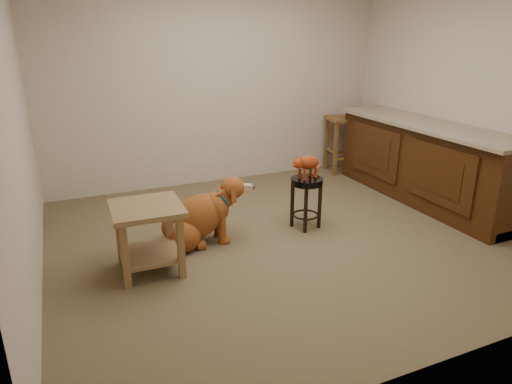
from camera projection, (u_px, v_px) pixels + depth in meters
name	position (u px, v px, depth m)	size (l,w,h in m)	color
floor	(289.00, 236.00, 4.54)	(4.50, 4.00, 0.01)	brown
room_shell	(294.00, 62.00, 3.98)	(4.54, 4.04, 2.62)	beige
cabinet_run	(424.00, 164.00, 5.39)	(0.70, 2.56, 0.94)	#43230C
padded_stool	(306.00, 193.00, 4.63)	(0.33, 0.33, 0.53)	black
wood_stool	(342.00, 143.00, 6.51)	(0.49, 0.49, 0.79)	brown
side_table	(148.00, 228.00, 3.77)	(0.59, 0.59, 0.59)	olive
golden_retriever	(198.00, 218.00, 4.32)	(1.06, 0.55, 0.68)	brown
tabby_kitten	(307.00, 164.00, 4.52)	(0.42, 0.25, 0.28)	maroon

